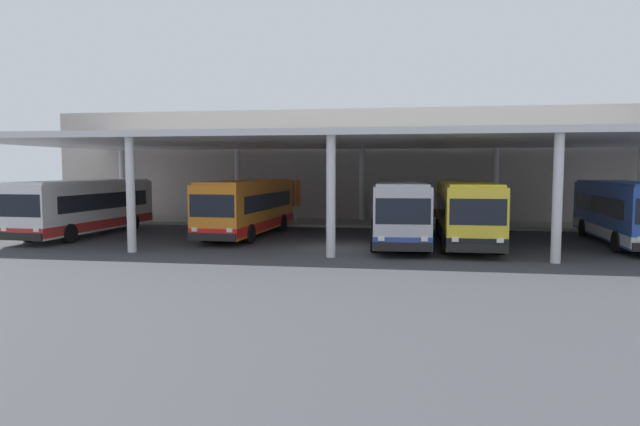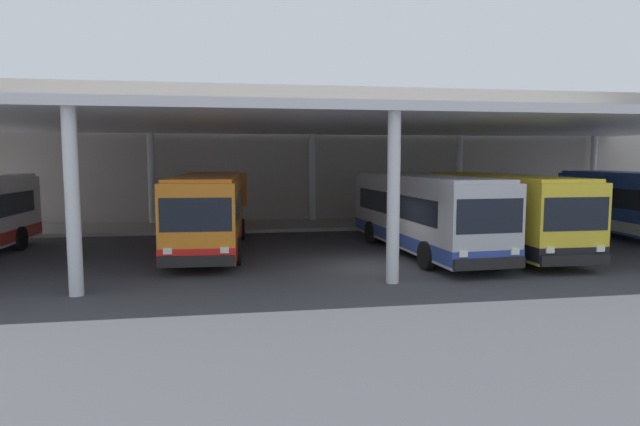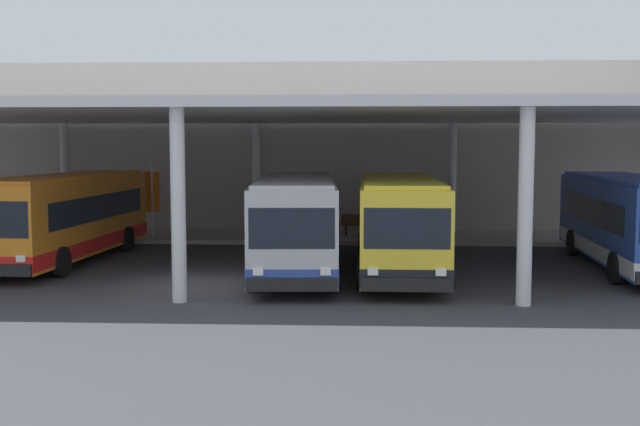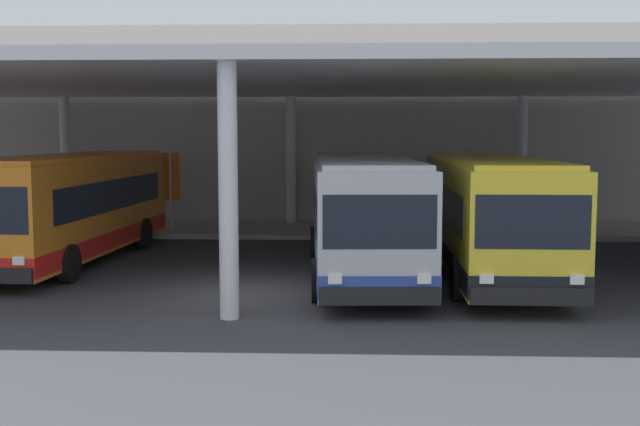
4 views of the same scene
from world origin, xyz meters
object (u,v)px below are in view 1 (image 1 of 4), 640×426
Objects in this scene: bus_nearest_bay at (87,207)px; bus_far_bay at (466,212)px; trash_bin at (480,216)px; banner_sign at (296,196)px; bus_middle_bay at (398,211)px; bus_departing at (624,212)px; bench_waiting at (433,216)px; bus_second_bay at (248,207)px.

bus_far_bay is at bearing -1.34° from bus_nearest_bay.
trash_bin is 0.31× the size of banner_sign.
bus_middle_bay is 10.87× the size of trash_bin.
banner_sign is at bearing 141.61° from bus_far_bay.
bus_far_bay is 8.04m from bus_departing.
bus_departing is 19.75m from banner_sign.
bus_departing is (7.93, 1.31, 0.00)m from bus_far_bay.
bus_departing is 12.12m from bench_waiting.
bus_middle_bay is 3.33× the size of banner_sign.
banner_sign reaches higher than bus_middle_bay.
banner_sign is (-12.41, -1.11, 1.30)m from trash_bin.
bus_second_bay is 5.91× the size of bench_waiting.
banner_sign reaches higher than bus_departing.
bus_nearest_bay is 5.91× the size of bench_waiting.
bus_far_bay is at bearing -170.63° from bus_departing.
bus_nearest_bay reaches higher than trash_bin.
bus_second_bay is 1.00× the size of bus_departing.
bus_departing is (19.88, -0.52, 0.00)m from bus_second_bay.
bench_waiting is at bearing 76.69° from bus_middle_bay.
bus_second_bay is 15.83m from trash_bin.
bus_second_bay is at bearing -145.51° from bench_waiting.
banner_sign reaches higher than bus_nearest_bay.
bench_waiting is 3.10m from trash_bin.
bench_waiting is at bearing 5.37° from banner_sign.
bus_nearest_bay is at bearing 178.01° from bus_middle_bay.
bus_second_bay is at bearing 8.22° from bus_nearest_bay.
bus_middle_bay is 5.92× the size of bench_waiting.
bus_nearest_bay is at bearing 178.66° from bus_far_bay.
bench_waiting is (-9.13, 7.91, -0.99)m from bus_departing.
bus_nearest_bay is at bearing -158.80° from trash_bin.
banner_sign is at bearing -174.89° from trash_bin.
bench_waiting is (19.99, 8.72, -0.99)m from bus_nearest_bay.
bus_departing is 10.18m from trash_bin.
trash_bin is (3.09, 0.23, 0.01)m from bench_waiting.
bus_second_bay is 6.67m from banner_sign.
bus_departing is 3.33× the size of banner_sign.
trash_bin is at bearing 4.32° from bench_waiting.
bus_nearest_bay is 1.01× the size of bus_far_bay.
bus_nearest_bay is 9.34m from bus_second_bay.
bus_second_bay is 1.01× the size of bus_far_bay.
bus_nearest_bay is at bearing -143.68° from banner_sign.
banner_sign reaches higher than bench_waiting.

